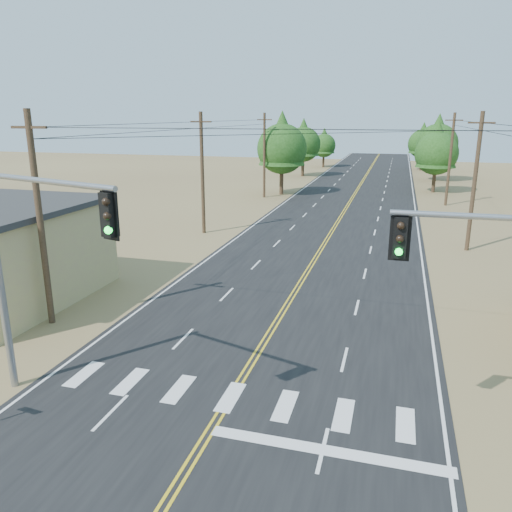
% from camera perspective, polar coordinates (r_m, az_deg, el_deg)
% --- Properties ---
extents(road, '(15.00, 200.00, 0.02)m').
position_cam_1_polar(road, '(38.49, 7.61, 1.06)').
color(road, black).
rests_on(road, ground).
extents(utility_pole_left_near, '(1.80, 0.30, 10.00)m').
position_cam_1_polar(utility_pole_left_near, '(24.96, -23.47, 3.89)').
color(utility_pole_left_near, '#4C3826').
rests_on(utility_pole_left_near, ground).
extents(utility_pole_left_mid, '(1.80, 0.30, 10.00)m').
position_cam_1_polar(utility_pole_left_mid, '(42.17, -6.15, 9.46)').
color(utility_pole_left_mid, '#4C3826').
rests_on(utility_pole_left_mid, ground).
extents(utility_pole_left_far, '(1.80, 0.30, 10.00)m').
position_cam_1_polar(utility_pole_left_far, '(61.11, 0.96, 11.48)').
color(utility_pole_left_far, '#4C3826').
rests_on(utility_pole_left_far, ground).
extents(utility_pole_right_mid, '(1.80, 0.30, 10.00)m').
position_cam_1_polar(utility_pole_right_mid, '(39.52, 23.71, 7.81)').
color(utility_pole_right_mid, '#4C3826').
rests_on(utility_pole_right_mid, ground).
extents(utility_pole_right_far, '(1.80, 0.30, 10.00)m').
position_cam_1_polar(utility_pole_right_far, '(59.30, 21.31, 10.30)').
color(utility_pole_right_far, '#4C3826').
rests_on(utility_pole_right_far, ground).
extents(signal_mast_left, '(6.20, 2.23, 8.05)m').
position_cam_1_polar(signal_mast_left, '(17.77, -24.81, 0.38)').
color(signal_mast_left, gray).
rests_on(signal_mast_left, ground).
extents(tree_left_near, '(6.19, 6.19, 10.32)m').
position_cam_1_polar(tree_left_near, '(63.45, 2.99, 12.70)').
color(tree_left_near, '#3F2D1E').
rests_on(tree_left_near, ground).
extents(tree_left_mid, '(5.60, 5.60, 9.33)m').
position_cam_1_polar(tree_left_mid, '(83.43, 5.44, 12.98)').
color(tree_left_mid, '#3F2D1E').
rests_on(tree_left_mid, ground).
extents(tree_left_far, '(4.47, 4.47, 7.45)m').
position_cam_1_polar(tree_left_far, '(99.00, 7.78, 12.67)').
color(tree_left_far, '#3F2D1E').
rests_on(tree_left_far, ground).
extents(tree_right_near, '(5.43, 5.43, 9.05)m').
position_cam_1_polar(tree_right_near, '(69.10, 19.97, 11.41)').
color(tree_right_near, '#3F2D1E').
rests_on(tree_right_near, ground).
extents(tree_right_mid, '(6.02, 6.02, 10.04)m').
position_cam_1_polar(tree_right_mid, '(81.65, 20.05, 12.36)').
color(tree_right_mid, '#3F2D1E').
rests_on(tree_right_mid, ground).
extents(tree_right_far, '(5.15, 5.15, 8.58)m').
position_cam_1_polar(tree_right_far, '(97.02, 18.53, 12.37)').
color(tree_right_far, '#3F2D1E').
rests_on(tree_right_far, ground).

